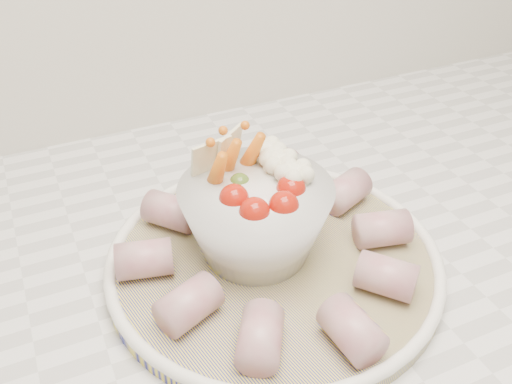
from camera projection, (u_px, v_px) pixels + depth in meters
name	position (u px, v px, depth m)	size (l,w,h in m)	color
serving_platter	(274.00, 259.00, 0.56)	(0.39, 0.39, 0.02)	navy
veggie_bowl	(256.00, 215.00, 0.54)	(0.15, 0.15, 0.12)	silver
cured_meat_rolls	(274.00, 243.00, 0.55)	(0.29, 0.29, 0.04)	#A34A59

